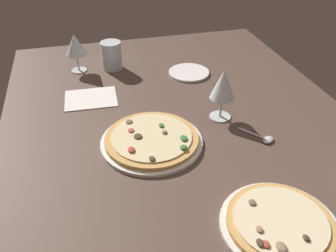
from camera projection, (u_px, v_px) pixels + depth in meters
dining_table at (183, 131)px, 111.86cm from camera, size 150.00×110.00×4.00cm
pizza_main at (152, 140)px, 102.81cm from camera, size 29.26×29.26×3.34cm
pizza_side at (280, 224)px, 77.89cm from camera, size 26.12×26.12×3.24cm
wine_glass_far at (223, 86)px, 108.33cm from camera, size 7.70×7.70×16.54cm
wine_glass_near at (75, 45)px, 136.17cm from camera, size 8.12×8.12×14.95cm
water_glass at (112, 57)px, 141.43cm from camera, size 7.97×7.97×10.93cm
side_plate at (189, 73)px, 139.85cm from camera, size 15.71×15.71×0.90cm
paper_menu at (91, 98)px, 124.15cm from camera, size 14.78×18.16×0.30cm
spoon at (264, 138)px, 104.83cm from camera, size 10.26×8.50×1.00cm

